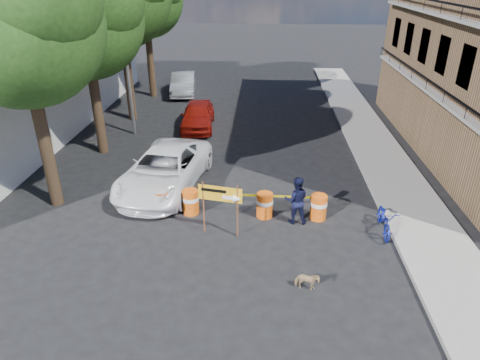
# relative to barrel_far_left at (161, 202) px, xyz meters

# --- Properties ---
(ground) EXTENTS (120.00, 120.00, 0.00)m
(ground) POSITION_rel_barrel_far_left_xyz_m (2.75, -1.45, -0.47)
(ground) COLOR black
(ground) RESTS_ON ground
(sidewalk_east) EXTENTS (2.40, 40.00, 0.15)m
(sidewalk_east) POSITION_rel_barrel_far_left_xyz_m (8.95, 4.55, -0.40)
(sidewalk_east) COLOR gray
(sidewalk_east) RESTS_ON ground
(tree_near) EXTENTS (5.46, 5.20, 9.15)m
(tree_near) POSITION_rel_barrel_far_left_xyz_m (-3.98, 0.56, 5.89)
(tree_near) COLOR #332316
(tree_near) RESTS_ON ground
(tree_mid_a) EXTENTS (5.25, 5.00, 8.68)m
(tree_mid_a) POSITION_rel_barrel_far_left_xyz_m (-3.99, 5.56, 5.53)
(tree_mid_a) COLOR #332316
(tree_mid_a) RESTS_ON ground
(streetlamp) EXTENTS (1.25, 0.18, 8.00)m
(streetlamp) POSITION_rel_barrel_far_left_xyz_m (-3.18, 8.05, 3.90)
(streetlamp) COLOR gray
(streetlamp) RESTS_ON ground
(barrel_far_left) EXTENTS (0.58, 0.58, 0.90)m
(barrel_far_left) POSITION_rel_barrel_far_left_xyz_m (0.00, 0.00, 0.00)
(barrel_far_left) COLOR red
(barrel_far_left) RESTS_ON ground
(barrel_mid_left) EXTENTS (0.58, 0.58, 0.90)m
(barrel_mid_left) POSITION_rel_barrel_far_left_xyz_m (1.02, 0.13, 0.00)
(barrel_mid_left) COLOR red
(barrel_mid_left) RESTS_ON ground
(barrel_mid_right) EXTENTS (0.58, 0.58, 0.90)m
(barrel_mid_right) POSITION_rel_barrel_far_left_xyz_m (3.62, 0.05, 0.00)
(barrel_mid_right) COLOR red
(barrel_mid_right) RESTS_ON ground
(barrel_far_right) EXTENTS (0.58, 0.58, 0.90)m
(barrel_far_right) POSITION_rel_barrel_far_left_xyz_m (5.47, 0.02, 0.00)
(barrel_far_right) COLOR red
(barrel_far_right) RESTS_ON ground
(detour_sign) EXTENTS (1.41, 0.44, 1.84)m
(detour_sign) POSITION_rel_barrel_far_left_xyz_m (2.38, -1.17, 0.88)
(detour_sign) COLOR #592D19
(detour_sign) RESTS_ON ground
(pedestrian) EXTENTS (0.83, 0.65, 1.70)m
(pedestrian) POSITION_rel_barrel_far_left_xyz_m (4.67, -0.25, 0.38)
(pedestrian) COLOR black
(pedestrian) RESTS_ON ground
(bicycle) EXTENTS (0.69, 0.98, 1.79)m
(bicycle) POSITION_rel_barrel_far_left_xyz_m (7.55, -0.69, 0.42)
(bicycle) COLOR #1321A0
(bicycle) RESTS_ON ground
(dog) EXTENTS (0.69, 0.38, 0.56)m
(dog) POSITION_rel_barrel_far_left_xyz_m (4.78, -3.71, -0.19)
(dog) COLOR tan
(dog) RESTS_ON ground
(suv_white) EXTENTS (3.35, 5.93, 1.56)m
(suv_white) POSITION_rel_barrel_far_left_xyz_m (-0.30, 2.05, 0.31)
(suv_white) COLOR white
(suv_white) RESTS_ON ground
(sedan_red) EXTENTS (1.94, 4.26, 1.42)m
(sedan_red) POSITION_rel_barrel_far_left_xyz_m (-0.05, 9.22, 0.24)
(sedan_red) COLOR #9B150C
(sedan_red) RESTS_ON ground
(sedan_silver) EXTENTS (2.05, 4.59, 1.46)m
(sedan_silver) POSITION_rel_barrel_far_left_xyz_m (-2.05, 16.15, 0.26)
(sedan_silver) COLOR #9FA1A6
(sedan_silver) RESTS_ON ground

